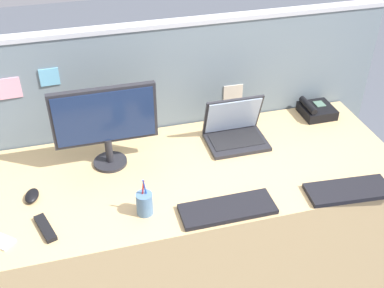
% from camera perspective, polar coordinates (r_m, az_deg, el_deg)
% --- Properties ---
extents(ground_plane, '(10.00, 10.00, 0.00)m').
position_cam_1_polar(ground_plane, '(2.86, 0.27, -14.78)').
color(ground_plane, '#4C515B').
extents(desk, '(2.06, 0.83, 0.74)m').
position_cam_1_polar(desk, '(2.59, 0.29, -9.51)').
color(desk, tan).
rests_on(desk, ground_plane).
extents(cubicle_divider, '(2.39, 0.08, 1.33)m').
position_cam_1_polar(cubicle_divider, '(2.74, -2.22, 1.44)').
color(cubicle_divider, slate).
rests_on(cubicle_divider, ground_plane).
extents(desktop_monitor, '(0.50, 0.17, 0.42)m').
position_cam_1_polar(desktop_monitor, '(2.29, -10.36, 2.78)').
color(desktop_monitor, '#232328').
rests_on(desktop_monitor, desk).
extents(laptop, '(0.31, 0.24, 0.25)m').
position_cam_1_polar(laptop, '(2.53, 5.16, 1.69)').
color(laptop, '#232328').
rests_on(laptop, desk).
extents(desk_phone, '(0.18, 0.18, 0.09)m').
position_cam_1_polar(desk_phone, '(2.84, 14.64, 3.94)').
color(desk_phone, black).
rests_on(desk_phone, desk).
extents(keyboard_main, '(0.40, 0.18, 0.02)m').
position_cam_1_polar(keyboard_main, '(2.32, 18.25, -5.32)').
color(keyboard_main, black).
rests_on(keyboard_main, desk).
extents(keyboard_spare, '(0.42, 0.16, 0.02)m').
position_cam_1_polar(keyboard_spare, '(2.12, 4.28, -7.78)').
color(keyboard_spare, black).
rests_on(keyboard_spare, desk).
extents(computer_mouse_right_hand, '(0.08, 0.11, 0.03)m').
position_cam_1_polar(computer_mouse_right_hand, '(2.29, -18.63, -5.89)').
color(computer_mouse_right_hand, black).
rests_on(computer_mouse_right_hand, desk).
extents(pen_cup, '(0.07, 0.07, 0.19)m').
position_cam_1_polar(pen_cup, '(2.09, -5.71, -7.10)').
color(pen_cup, '#4C7093').
rests_on(pen_cup, desk).
extents(tv_remote, '(0.10, 0.18, 0.02)m').
position_cam_1_polar(tv_remote, '(2.12, -17.16, -9.59)').
color(tv_remote, black).
rests_on(tv_remote, desk).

